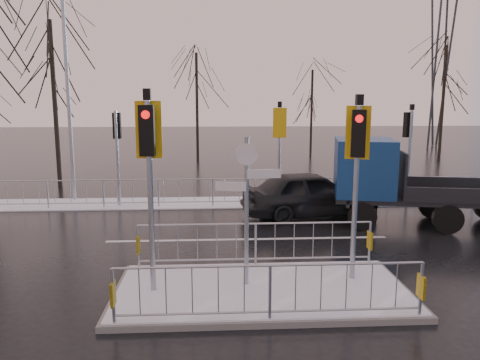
{
  "coord_description": "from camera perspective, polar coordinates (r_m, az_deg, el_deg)",
  "views": [
    {
      "loc": [
        -0.96,
        -9.03,
        3.95
      ],
      "look_at": [
        -0.25,
        3.37,
        1.8
      ],
      "focal_mm": 35.0,
      "sensor_mm": 36.0,
      "label": 1
    }
  ],
  "objects": [
    {
      "name": "ground",
      "position": [
        9.9,
        2.64,
        -13.7
      ],
      "size": [
        120.0,
        120.0,
        0.0
      ],
      "primitive_type": "plane",
      "color": "black",
      "rests_on": "ground"
    },
    {
      "name": "snow_verge",
      "position": [
        18.09,
        -0.15,
        -2.73
      ],
      "size": [
        30.0,
        2.0,
        0.04
      ],
      "primitive_type": "cube",
      "color": "white",
      "rests_on": "ground"
    },
    {
      "name": "lane_markings",
      "position": [
        9.6,
        2.85,
        -14.47
      ],
      "size": [
        8.0,
        11.38,
        0.01
      ],
      "color": "silver",
      "rests_on": "ground"
    },
    {
      "name": "traffic_island",
      "position": [
        9.76,
        2.58,
        -11.58
      ],
      "size": [
        6.0,
        3.04,
        4.15
      ],
      "color": "#60605C",
      "rests_on": "ground"
    },
    {
      "name": "far_kerb_fixtures",
      "position": [
        17.41,
        0.9,
        0.13
      ],
      "size": [
        18.0,
        0.65,
        3.83
      ],
      "color": "#92989F",
      "rests_on": "ground"
    },
    {
      "name": "car_far_lane",
      "position": [
        16.07,
        8.54,
        -1.64
      ],
      "size": [
        4.87,
        2.69,
        1.57
      ],
      "primitive_type": "imported",
      "rotation": [
        0.0,
        0.0,
        1.76
      ],
      "color": "black",
      "rests_on": "ground"
    },
    {
      "name": "flatbed_truck",
      "position": [
        15.59,
        17.84,
        0.09
      ],
      "size": [
        6.16,
        3.29,
        2.71
      ],
      "color": "black",
      "rests_on": "ground"
    },
    {
      "name": "tree_near_b",
      "position": [
        22.68,
        -21.87,
        12.16
      ],
      "size": [
        4.0,
        4.0,
        7.55
      ],
      "color": "black",
      "rests_on": "ground"
    },
    {
      "name": "tree_far_a",
      "position": [
        31.06,
        -5.3,
        11.4
      ],
      "size": [
        3.75,
        3.75,
        7.08
      ],
      "color": "black",
      "rests_on": "ground"
    },
    {
      "name": "tree_far_b",
      "position": [
        33.75,
        8.76,
        10.1
      ],
      "size": [
        3.25,
        3.25,
        6.14
      ],
      "color": "black",
      "rests_on": "ground"
    },
    {
      "name": "tree_far_c",
      "position": [
        33.57,
        23.66,
        11.06
      ],
      "size": [
        4.0,
        4.0,
        7.55
      ],
      "color": "black",
      "rests_on": "ground"
    },
    {
      "name": "street_lamp_left",
      "position": [
        19.32,
        -20.09,
        10.85
      ],
      "size": [
        1.25,
        0.18,
        8.2
      ],
      "color": "#92989F",
      "rests_on": "ground"
    },
    {
      "name": "pylon_wires",
      "position": [
        43.49,
        22.2,
        18.5
      ],
      "size": [
        70.0,
        2.38,
        19.97
      ],
      "color": "#2D3033",
      "rests_on": "ground"
    }
  ]
}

